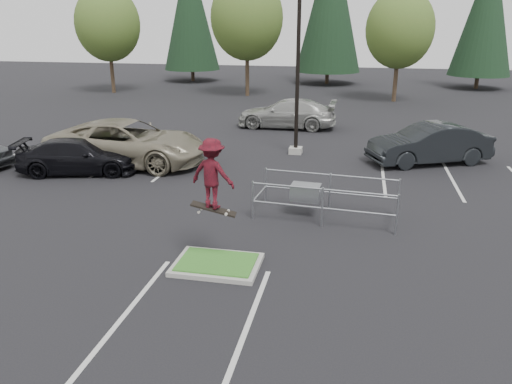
% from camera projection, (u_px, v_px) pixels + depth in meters
% --- Properties ---
extents(ground, '(120.00, 120.00, 0.00)m').
position_uv_depth(ground, '(217.00, 267.00, 12.93)').
color(ground, black).
rests_on(ground, ground).
extents(grass_median, '(2.20, 1.60, 0.16)m').
position_uv_depth(grass_median, '(217.00, 264.00, 12.90)').
color(grass_median, gray).
rests_on(grass_median, ground).
extents(stall_lines, '(22.62, 17.60, 0.01)m').
position_uv_depth(stall_lines, '(226.00, 190.00, 18.76)').
color(stall_lines, beige).
rests_on(stall_lines, ground).
extents(light_pole, '(0.70, 0.60, 10.12)m').
position_uv_depth(light_pole, '(298.00, 55.00, 22.46)').
color(light_pole, gray).
rests_on(light_pole, ground).
extents(decid_a, '(5.44, 5.44, 8.91)m').
position_uv_depth(decid_a, '(108.00, 26.00, 42.35)').
color(decid_a, '#38281C').
rests_on(decid_a, ground).
extents(decid_b, '(5.89, 5.89, 9.64)m').
position_uv_depth(decid_b, '(247.00, 21.00, 40.38)').
color(decid_b, '#38281C').
rests_on(decid_b, ground).
extents(decid_c, '(5.12, 5.12, 8.38)m').
position_uv_depth(decid_c, '(400.00, 32.00, 37.70)').
color(decid_c, '#38281C').
rests_on(decid_c, ground).
extents(conif_a, '(5.72, 5.72, 13.00)m').
position_uv_depth(conif_a, '(190.00, 9.00, 50.33)').
color(conif_a, '#38281C').
rests_on(conif_a, ground).
extents(conif_b, '(6.38, 6.38, 14.50)m').
position_uv_depth(conif_b, '(330.00, 1.00, 47.87)').
color(conif_b, '#38281C').
rests_on(conif_b, ground).
extents(conif_c, '(5.50, 5.50, 12.50)m').
position_uv_depth(conif_c, '(487.00, 11.00, 44.60)').
color(conif_c, '#38281C').
rests_on(conif_c, ground).
extents(cart_corral, '(4.62, 1.99, 1.27)m').
position_uv_depth(cart_corral, '(311.00, 193.00, 16.03)').
color(cart_corral, '#979A9F').
rests_on(cart_corral, ground).
extents(skateboarder, '(1.26, 0.89, 1.98)m').
position_uv_depth(skateboarder, '(213.00, 174.00, 12.21)').
color(skateboarder, black).
rests_on(skateboarder, ground).
extents(car_l_tan, '(7.03, 3.33, 1.94)m').
position_uv_depth(car_l_tan, '(128.00, 143.00, 21.88)').
color(car_l_tan, gray).
rests_on(car_l_tan, ground).
extents(car_l_black, '(5.25, 3.14, 1.43)m').
position_uv_depth(car_l_black, '(77.00, 156.00, 20.70)').
color(car_l_black, black).
rests_on(car_l_black, ground).
extents(car_r_charc, '(5.64, 3.86, 1.76)m').
position_uv_depth(car_r_charc, '(429.00, 144.00, 22.05)').
color(car_r_charc, black).
rests_on(car_r_charc, ground).
extents(car_far_silver, '(5.85, 2.48, 1.68)m').
position_uv_depth(car_far_silver, '(287.00, 113.00, 29.48)').
color(car_far_silver, '#A4A49F').
rests_on(car_far_silver, ground).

